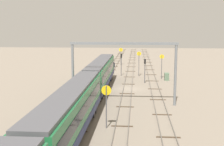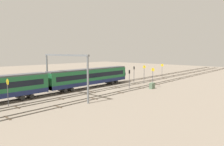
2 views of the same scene
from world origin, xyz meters
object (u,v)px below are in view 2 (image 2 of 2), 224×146
Objects in this scene: overhead_gantry at (65,66)px; speed_sign_near_foreground at (8,88)px; relay_cabinet at (152,86)px; speed_sign_distant_end at (153,75)px; signal_light_trackside_approach at (134,72)px; speed_sign_far_trackside at (162,68)px; speed_sign_mid_trackside at (144,72)px; signal_light_trackside_departure at (129,76)px.

speed_sign_near_foreground is (-10.42, 1.37, -3.14)m from overhead_gantry.
speed_sign_near_foreground reaches higher than relay_cabinet.
speed_sign_distant_end reaches higher than signal_light_trackside_approach.
signal_light_trackside_approach is (35.62, 0.20, -0.02)m from speed_sign_near_foreground.
speed_sign_far_trackside is at bearing 23.68° from relay_cabinet.
signal_light_trackside_approach reaches higher than speed_sign_far_trackside.
signal_light_trackside_approach is 3.27× the size of relay_cabinet.
speed_sign_near_foreground is 0.88× the size of speed_sign_mid_trackside.
overhead_gantry is at bearing -176.61° from speed_sign_far_trackside.
overhead_gantry is 3.16× the size of speed_sign_near_foreground.
speed_sign_far_trackside is at bearing 12.32° from signal_light_trackside_departure.
speed_sign_near_foreground is at bearing 172.50° from overhead_gantry.
overhead_gantry reaches higher than signal_light_trackside_departure.
signal_light_trackside_approach is at bearing 0.32° from speed_sign_near_foreground.
speed_sign_mid_trackside is at bearing -5.92° from speed_sign_near_foreground.
speed_sign_distant_end is at bearing -17.60° from overhead_gantry.
signal_light_trackside_departure is at bearing -150.10° from signal_light_trackside_approach.
speed_sign_distant_end is 3.42× the size of relay_cabinet.
speed_sign_mid_trackside reaches higher than signal_light_trackside_departure.
speed_sign_mid_trackside is 1.15× the size of signal_light_trackside_departure.
overhead_gantry is 44.14m from speed_sign_far_trackside.
speed_sign_distant_end is 6.33m from signal_light_trackside_departure.
overhead_gantry is 3.07× the size of signal_light_trackside_approach.
speed_sign_mid_trackside is at bearing 7.54° from signal_light_trackside_departure.
overhead_gantry reaches higher than signal_light_trackside_approach.
speed_sign_mid_trackside is 1.13× the size of speed_sign_far_trackside.
speed_sign_mid_trackside is 5.52m from speed_sign_distant_end.
relay_cabinet is at bearing -21.29° from overhead_gantry.
speed_sign_distant_end is 1.05× the size of signal_light_trackside_approach.
overhead_gantry is at bearing 174.75° from speed_sign_mid_trackside.
relay_cabinet is at bearing -51.93° from signal_light_trackside_departure.
overhead_gantry is at bearing 158.71° from relay_cabinet.
overhead_gantry is 23.12m from speed_sign_distant_end.
speed_sign_mid_trackside is 8.28m from signal_light_trackside_departure.
signal_light_trackside_approach is at bearing 68.44° from speed_sign_distant_end.
speed_sign_distant_end is at bearing -122.61° from speed_sign_mid_trackside.
speed_sign_near_foreground reaches higher than signal_light_trackside_departure.
signal_light_trackside_departure is (16.62, -3.37, -3.27)m from overhead_gantry.
signal_light_trackside_departure is 3.14× the size of relay_cabinet.
speed_sign_far_trackside reaches higher than speed_sign_near_foreground.
signal_light_trackside_approach is at bearing 84.33° from speed_sign_mid_trackside.
signal_light_trackside_approach is 1.04× the size of signal_light_trackside_departure.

